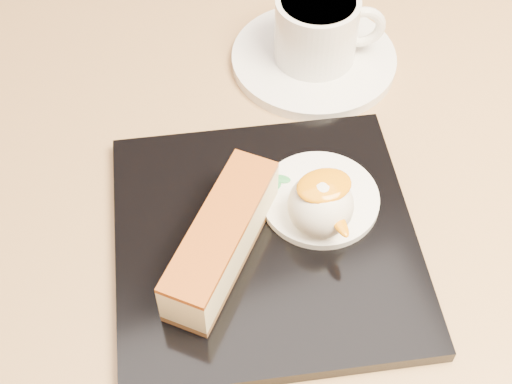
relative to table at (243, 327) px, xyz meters
name	(u,v)px	position (x,y,z in m)	size (l,w,h in m)	color
table	(243,327)	(0.00, 0.00, 0.00)	(0.80, 0.80, 0.72)	black
dessert_plate	(266,240)	(0.01, -0.02, 0.16)	(0.22, 0.22, 0.01)	black
cheesecake	(222,239)	(-0.02, -0.02, 0.19)	(0.11, 0.12, 0.04)	brown
cream_smear	(320,199)	(0.06, 0.00, 0.17)	(0.09, 0.09, 0.01)	white
ice_cream_scoop	(321,205)	(0.05, -0.02, 0.19)	(0.05, 0.05, 0.05)	white
mango_sauce	(324,186)	(0.06, -0.02, 0.21)	(0.04, 0.03, 0.01)	orange
mint_sprig	(272,183)	(0.03, 0.02, 0.17)	(0.03, 0.02, 0.00)	green
saucer	(314,59)	(0.13, 0.15, 0.16)	(0.15, 0.15, 0.01)	white
coffee_cup	(318,28)	(0.13, 0.15, 0.20)	(0.10, 0.07, 0.06)	white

